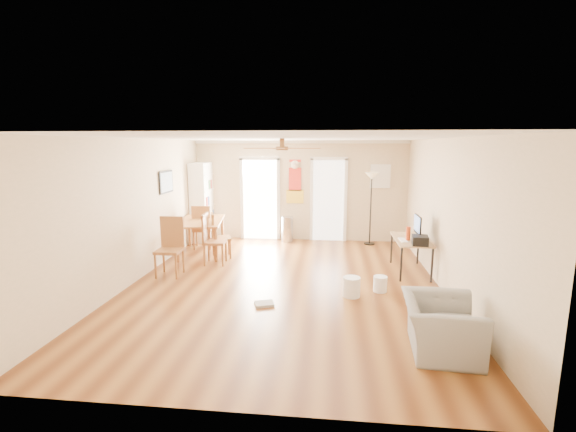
# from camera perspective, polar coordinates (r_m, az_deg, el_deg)

# --- Properties ---
(floor) EXTENTS (7.00, 7.00, 0.00)m
(floor) POSITION_cam_1_polar(r_m,az_deg,el_deg) (7.25, -0.51, -9.82)
(floor) COLOR brown
(floor) RESTS_ON ground
(ceiling) EXTENTS (5.50, 7.00, 0.00)m
(ceiling) POSITION_cam_1_polar(r_m,az_deg,el_deg) (6.81, -0.55, 11.18)
(ceiling) COLOR silver
(ceiling) RESTS_ON floor
(wall_back) EXTENTS (5.50, 0.04, 2.60)m
(wall_back) POSITION_cam_1_polar(r_m,az_deg,el_deg) (10.37, 1.71, 3.64)
(wall_back) COLOR beige
(wall_back) RESTS_ON floor
(wall_front) EXTENTS (5.50, 0.04, 2.60)m
(wall_front) POSITION_cam_1_polar(r_m,az_deg,el_deg) (3.56, -7.12, -9.29)
(wall_front) COLOR beige
(wall_front) RESTS_ON floor
(wall_left) EXTENTS (0.04, 7.00, 2.60)m
(wall_left) POSITION_cam_1_polar(r_m,az_deg,el_deg) (7.73, -21.23, 0.69)
(wall_left) COLOR beige
(wall_left) RESTS_ON floor
(wall_right) EXTENTS (0.04, 7.00, 2.60)m
(wall_right) POSITION_cam_1_polar(r_m,az_deg,el_deg) (7.15, 21.95, -0.08)
(wall_right) COLOR beige
(wall_right) RESTS_ON floor
(crown_molding) EXTENTS (5.50, 7.00, 0.08)m
(crown_molding) POSITION_cam_1_polar(r_m,az_deg,el_deg) (6.81, -0.55, 10.84)
(crown_molding) COLOR white
(crown_molding) RESTS_ON wall_back
(kitchen_doorway) EXTENTS (0.90, 0.10, 2.10)m
(kitchen_doorway) POSITION_cam_1_polar(r_m,az_deg,el_deg) (10.51, -4.02, 2.34)
(kitchen_doorway) COLOR white
(kitchen_doorway) RESTS_ON wall_back
(bathroom_doorway) EXTENTS (0.80, 0.10, 2.10)m
(bathroom_doorway) POSITION_cam_1_polar(r_m,az_deg,el_deg) (10.35, 5.84, 2.19)
(bathroom_doorway) COLOR white
(bathroom_doorway) RESTS_ON wall_back
(wall_decal) EXTENTS (0.46, 0.03, 1.10)m
(wall_decal) POSITION_cam_1_polar(r_m,az_deg,el_deg) (10.33, 1.01, 5.02)
(wall_decal) COLOR red
(wall_decal) RESTS_ON wall_back
(ac_grille) EXTENTS (0.50, 0.04, 0.60)m
(ac_grille) POSITION_cam_1_polar(r_m,az_deg,el_deg) (10.35, 13.16, 5.59)
(ac_grille) COLOR white
(ac_grille) RESTS_ON wall_back
(framed_poster) EXTENTS (0.04, 0.66, 0.48)m
(framed_poster) POSITION_cam_1_polar(r_m,az_deg,el_deg) (8.93, -17.16, 4.72)
(framed_poster) COLOR black
(framed_poster) RESTS_ON wall_left
(ceiling_fan) EXTENTS (1.24, 1.24, 0.20)m
(ceiling_fan) POSITION_cam_1_polar(r_m,az_deg,el_deg) (6.52, -0.85, 9.73)
(ceiling_fan) COLOR #593819
(ceiling_fan) RESTS_ON ceiling
(bookshelf) EXTENTS (0.45, 0.94, 2.04)m
(bookshelf) POSITION_cam_1_polar(r_m,az_deg,el_deg) (10.59, -12.20, 2.02)
(bookshelf) COLOR white
(bookshelf) RESTS_ON floor
(dining_table) EXTENTS (1.18, 1.69, 0.78)m
(dining_table) POSITION_cam_1_polar(r_m,az_deg,el_deg) (9.39, -12.32, -2.93)
(dining_table) COLOR #AA6E36
(dining_table) RESTS_ON floor
(dining_chair_right_a) EXTENTS (0.52, 0.52, 0.99)m
(dining_chair_right_a) POSITION_cam_1_polar(r_m,az_deg,el_deg) (8.94, -9.57, -2.79)
(dining_chair_right_a) COLOR brown
(dining_chair_right_a) RESTS_ON floor
(dining_chair_right_b) EXTENTS (0.47, 0.47, 1.06)m
(dining_chair_right_b) POSITION_cam_1_polar(r_m,az_deg,el_deg) (8.46, -10.47, -3.30)
(dining_chair_right_b) COLOR #9F6033
(dining_chair_right_b) RESTS_ON floor
(dining_chair_near) EXTENTS (0.47, 0.47, 1.11)m
(dining_chair_near) POSITION_cam_1_polar(r_m,az_deg,el_deg) (7.90, -16.78, -4.37)
(dining_chair_near) COLOR #9D6832
(dining_chair_near) RESTS_ON floor
(dining_chair_far) EXTENTS (0.49, 0.49, 1.06)m
(dining_chair_far) POSITION_cam_1_polar(r_m,az_deg,el_deg) (9.80, -12.17, -1.53)
(dining_chair_far) COLOR brown
(dining_chair_far) RESTS_ON floor
(trash_can) EXTENTS (0.35, 0.35, 0.66)m
(trash_can) POSITION_cam_1_polar(r_m,az_deg,el_deg) (10.27, -0.10, -1.91)
(trash_can) COLOR #AEADB0
(trash_can) RESTS_ON floor
(torchiere_lamp) EXTENTS (0.36, 0.36, 1.82)m
(torchiere_lamp) POSITION_cam_1_polar(r_m,az_deg,el_deg) (10.10, 11.82, 1.01)
(torchiere_lamp) COLOR black
(torchiere_lamp) RESTS_ON floor
(computer_desk) EXTENTS (0.63, 1.26, 0.67)m
(computer_desk) POSITION_cam_1_polar(r_m,az_deg,el_deg) (8.20, 17.19, -5.44)
(computer_desk) COLOR tan
(computer_desk) RESTS_ON floor
(imac) EXTENTS (0.17, 0.52, 0.48)m
(imac) POSITION_cam_1_polar(r_m,az_deg,el_deg) (7.97, 18.16, -1.65)
(imac) COLOR black
(imac) RESTS_ON computer_desk
(keyboard) EXTENTS (0.14, 0.36, 0.01)m
(keyboard) POSITION_cam_1_polar(r_m,az_deg,el_deg) (7.94, 16.21, -3.34)
(keyboard) COLOR white
(keyboard) RESTS_ON computer_desk
(printer) EXTENTS (0.32, 0.36, 0.17)m
(printer) POSITION_cam_1_polar(r_m,az_deg,el_deg) (7.67, 18.49, -3.34)
(printer) COLOR black
(printer) RESTS_ON computer_desk
(orange_bottle) EXTENTS (0.10, 0.10, 0.26)m
(orange_bottle) POSITION_cam_1_polar(r_m,az_deg,el_deg) (7.96, 16.92, -2.42)
(orange_bottle) COLOR #CB3E12
(orange_bottle) RESTS_ON computer_desk
(wastebasket_a) EXTENTS (0.34, 0.34, 0.33)m
(wastebasket_a) POSITION_cam_1_polar(r_m,az_deg,el_deg) (6.74, 9.14, -10.05)
(wastebasket_a) COLOR white
(wastebasket_a) RESTS_ON floor
(wastebasket_b) EXTENTS (0.29, 0.29, 0.27)m
(wastebasket_b) POSITION_cam_1_polar(r_m,az_deg,el_deg) (7.06, 13.14, -9.51)
(wastebasket_b) COLOR white
(wastebasket_b) RESTS_ON floor
(floor_cloth) EXTENTS (0.35, 0.31, 0.04)m
(floor_cloth) POSITION_cam_1_polar(r_m,az_deg,el_deg) (6.38, -3.44, -12.52)
(floor_cloth) COLOR #A9AAA4
(floor_cloth) RESTS_ON floor
(armchair) EXTENTS (0.94, 1.06, 0.64)m
(armchair) POSITION_cam_1_polar(r_m,az_deg,el_deg) (5.30, 21.12, -14.60)
(armchair) COLOR gray
(armchair) RESTS_ON floor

